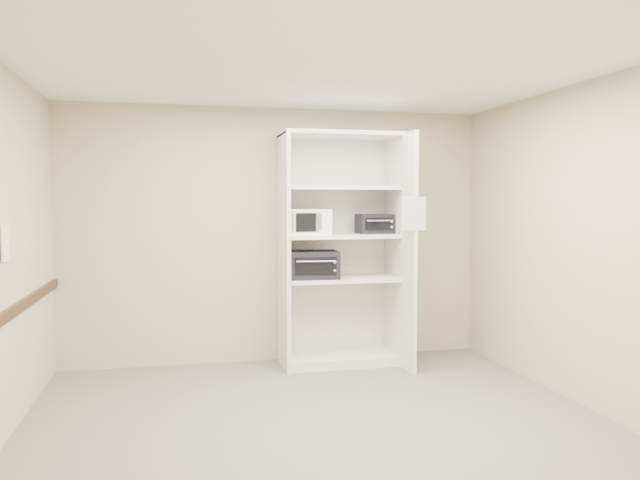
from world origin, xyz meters
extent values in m
cube|color=#5F5C52|center=(0.00, 0.00, 0.00)|extent=(4.50, 4.00, 0.01)
cube|color=white|center=(0.00, 0.00, 2.70)|extent=(4.50, 4.00, 0.01)
cube|color=tan|center=(0.00, 2.00, 1.35)|extent=(4.50, 0.02, 2.70)
cube|color=tan|center=(0.00, -2.00, 1.35)|extent=(4.50, 0.02, 2.70)
cube|color=tan|center=(2.25, 0.00, 1.35)|extent=(0.02, 4.00, 2.70)
cube|color=white|center=(0.02, 1.68, 1.20)|extent=(0.04, 0.60, 2.40)
cube|color=white|center=(1.22, 1.53, 1.20)|extent=(0.04, 0.90, 2.40)
cube|color=white|center=(0.62, 1.99, 1.20)|extent=(1.24, 0.02, 2.40)
cube|color=white|center=(0.62, 1.70, 0.05)|extent=(1.16, 0.56, 0.10)
cube|color=white|center=(0.62, 1.70, 0.90)|extent=(1.16, 0.56, 0.04)
cube|color=white|center=(0.62, 1.70, 1.35)|extent=(1.16, 0.56, 0.04)
cube|color=white|center=(0.62, 1.70, 1.85)|extent=(1.16, 0.56, 0.04)
cube|color=white|center=(0.62, 1.70, 2.40)|extent=(1.24, 0.60, 0.04)
cube|color=white|center=(0.27, 1.69, 1.50)|extent=(0.44, 0.34, 0.26)
cube|color=black|center=(1.01, 1.73, 1.47)|extent=(0.37, 0.28, 0.21)
cube|color=black|center=(0.32, 1.64, 1.06)|extent=(0.54, 0.42, 0.28)
cube|color=white|center=(1.19, 1.07, 1.59)|extent=(0.25, 0.03, 0.32)
cube|color=black|center=(-2.23, 0.00, 0.90)|extent=(0.04, 3.98, 0.08)
cube|color=white|center=(-2.24, 0.20, 1.41)|extent=(0.01, 0.19, 0.26)
camera|label=1|loc=(-1.05, -4.60, 1.70)|focal=35.00mm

